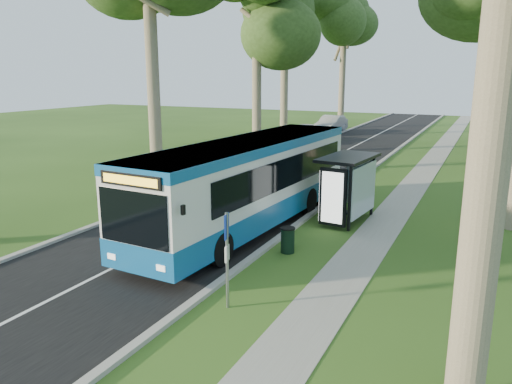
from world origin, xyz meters
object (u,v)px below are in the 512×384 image
Objects in this scene: bus_stop_sign at (227,249)px; car_silver at (331,124)px; bus at (250,183)px; litter_bin at (288,240)px; bus_shelter at (348,178)px; car_white at (307,133)px.

bus_stop_sign is 0.48× the size of car_silver.
bus_stop_sign is at bearing -64.84° from bus.
bus reaches higher than litter_bin.
car_silver reaches higher than litter_bin.
bus_stop_sign is at bearing -88.90° from bus_shelter.
litter_bin is 33.97m from car_silver.
bus is at bearing -76.11° from car_silver.
car_silver is (-8.81, 37.18, -0.70)m from bus_stop_sign.
car_white is at bearing 119.90° from bus_shelter.
litter_bin is 0.16× the size of car_silver.
car_white is (-6.27, 23.70, -0.93)m from bus.
car_silver is at bearing 114.56° from bus_shelter.
bus_shelter is at bearing 70.03° from bus_stop_sign.
bus_shelter is at bearing -69.35° from car_silver.
bus is at bearing 96.59° from bus_stop_sign.
litter_bin is at bearing -72.89° from car_silver.
bus_stop_sign is 0.78× the size of bus_shelter.
car_silver is at bearing 88.47° from bus_stop_sign.
bus is 3.30m from litter_bin.
bus is at bearing -95.91° from car_white.
car_silver is at bearing 69.91° from car_white.
bus_shelter reaches higher than litter_bin.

